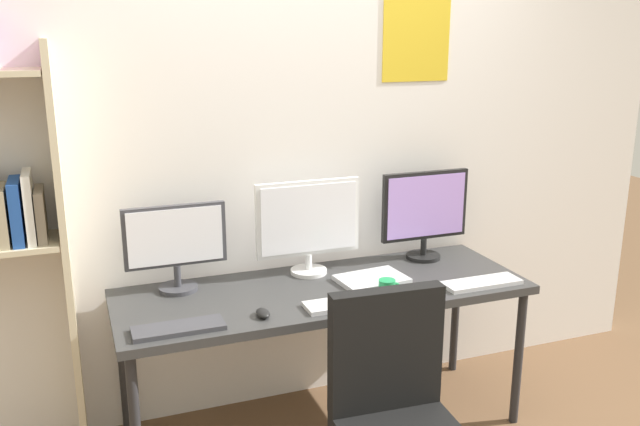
% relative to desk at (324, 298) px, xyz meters
% --- Properties ---
extents(wall_back, '(4.33, 0.11, 2.60)m').
position_rel_desk_xyz_m(wall_back, '(0.00, 0.42, 0.62)').
color(wall_back, silver).
rests_on(wall_back, ground_plane).
extents(desk, '(1.93, 0.68, 0.74)m').
position_rel_desk_xyz_m(desk, '(0.00, 0.00, 0.00)').
color(desk, '#333333').
rests_on(desk, ground_plane).
extents(monitor_left, '(0.46, 0.18, 0.41)m').
position_rel_desk_xyz_m(monitor_left, '(-0.64, 0.21, 0.28)').
color(monitor_left, '#38383D').
rests_on(monitor_left, desk).
extents(monitor_center, '(0.53, 0.18, 0.47)m').
position_rel_desk_xyz_m(monitor_center, '(0.00, 0.21, 0.31)').
color(monitor_center, silver).
rests_on(monitor_center, desk).
extents(monitor_right, '(0.48, 0.18, 0.47)m').
position_rel_desk_xyz_m(monitor_right, '(0.64, 0.21, 0.31)').
color(monitor_right, black).
rests_on(monitor_right, desk).
extents(keyboard_left, '(0.37, 0.13, 0.02)m').
position_rel_desk_xyz_m(keyboard_left, '(-0.71, -0.23, 0.06)').
color(keyboard_left, '#38383D').
rests_on(keyboard_left, desk).
extents(keyboard_center, '(0.34, 0.13, 0.02)m').
position_rel_desk_xyz_m(keyboard_center, '(0.00, -0.23, 0.06)').
color(keyboard_center, silver).
rests_on(keyboard_center, desk).
extents(keyboard_right, '(0.38, 0.13, 0.02)m').
position_rel_desk_xyz_m(keyboard_right, '(0.71, -0.23, 0.06)').
color(keyboard_right, silver).
rests_on(keyboard_right, desk).
extents(computer_mouse, '(0.06, 0.10, 0.03)m').
position_rel_desk_xyz_m(computer_mouse, '(-0.36, -0.22, 0.07)').
color(computer_mouse, black).
rests_on(computer_mouse, desk).
extents(laptop_closed, '(0.34, 0.25, 0.02)m').
position_rel_desk_xyz_m(laptop_closed, '(0.24, -0.01, 0.07)').
color(laptop_closed, silver).
rests_on(laptop_closed, desk).
extents(coffee_mug, '(0.11, 0.08, 0.09)m').
position_rel_desk_xyz_m(coffee_mug, '(0.22, -0.22, 0.10)').
color(coffee_mug, '#1E8C4C').
rests_on(coffee_mug, desk).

